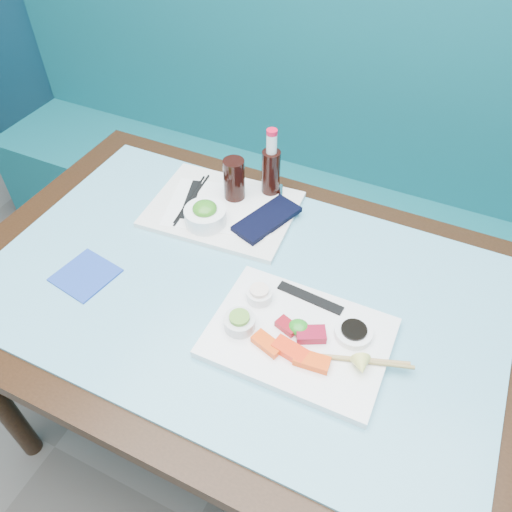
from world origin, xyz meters
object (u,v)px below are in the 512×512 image
at_px(booth_bench, 336,205).
at_px(dining_table, 241,309).
at_px(blue_napkin, 86,275).
at_px(cola_glass, 234,179).
at_px(seaweed_bowl, 205,216).
at_px(serving_tray, 223,209).
at_px(cola_bottle_body, 271,174).
at_px(sashimi_plate, 299,337).

height_order(booth_bench, dining_table, booth_bench).
bearing_deg(booth_bench, blue_napkin, -110.12).
xyz_separation_m(booth_bench, cola_glass, (-0.16, -0.56, 0.46)).
distance_m(seaweed_bowl, cola_glass, 0.14).
bearing_deg(serving_tray, booth_bench, 70.49).
height_order(booth_bench, seaweed_bowl, booth_bench).
height_order(booth_bench, serving_tray, booth_bench).
bearing_deg(booth_bench, cola_glass, -105.69).
height_order(serving_tray, cola_glass, cola_glass).
distance_m(dining_table, seaweed_bowl, 0.26).
bearing_deg(blue_napkin, serving_tray, 62.12).
height_order(serving_tray, cola_bottle_body, cola_bottle_body).
distance_m(booth_bench, seaweed_bowl, 0.83).
xyz_separation_m(sashimi_plate, cola_glass, (-0.34, 0.36, 0.07)).
height_order(sashimi_plate, cola_bottle_body, cola_bottle_body).
bearing_deg(blue_napkin, seaweed_bowl, 57.62).
bearing_deg(serving_tray, sashimi_plate, -45.65).
distance_m(booth_bench, sashimi_plate, 1.02).
xyz_separation_m(booth_bench, sashimi_plate, (0.18, -0.93, 0.39)).
bearing_deg(dining_table, seaweed_bowl, 140.14).
bearing_deg(serving_tray, cola_glass, 75.41).
xyz_separation_m(serving_tray, cola_bottle_body, (0.09, 0.12, 0.07)).
xyz_separation_m(dining_table, serving_tray, (-0.17, 0.22, 0.10)).
height_order(cola_glass, blue_napkin, cola_glass).
xyz_separation_m(dining_table, blue_napkin, (-0.36, -0.13, 0.09)).
bearing_deg(seaweed_bowl, sashimi_plate, -32.97).
xyz_separation_m(seaweed_bowl, cola_bottle_body, (0.10, 0.20, 0.04)).
bearing_deg(serving_tray, cola_bottle_body, 48.88).
relative_size(dining_table, cola_bottle_body, 9.55).
bearing_deg(blue_napkin, cola_bottle_body, 59.69).
relative_size(dining_table, serving_tray, 3.58).
bearing_deg(seaweed_bowl, booth_bench, 75.58).
height_order(cola_bottle_body, blue_napkin, cola_bottle_body).
bearing_deg(booth_bench, serving_tray, -105.22).
height_order(dining_table, serving_tray, serving_tray).
distance_m(dining_table, blue_napkin, 0.39).
distance_m(dining_table, serving_tray, 0.30).
relative_size(seaweed_bowl, cola_bottle_body, 0.76).
bearing_deg(cola_bottle_body, serving_tray, -126.83).
height_order(booth_bench, cola_glass, booth_bench).
distance_m(seaweed_bowl, cola_bottle_body, 0.22).
height_order(sashimi_plate, seaweed_bowl, seaweed_bowl).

